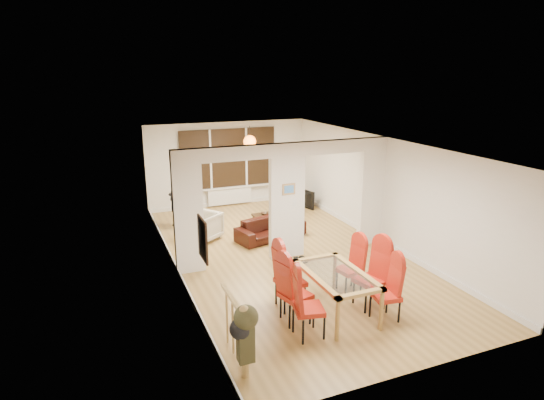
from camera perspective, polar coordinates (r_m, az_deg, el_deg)
floor at (r=10.48m, az=1.81°, el=-7.00°), size 5.00×9.00×0.01m
room_walls at (r=10.05m, az=1.87°, el=-0.15°), size 5.00×9.00×2.60m
divider_wall at (r=10.05m, az=1.87°, el=-0.15°), size 5.00×0.18×2.60m
bay_window_blinds at (r=14.07m, az=-5.48°, el=5.26°), size 3.00×0.08×1.80m
radiator at (r=14.30m, az=-5.31°, el=0.50°), size 1.40×0.08×0.50m
pendant_light at (r=12.98m, az=-2.81°, el=7.33°), size 0.36×0.36×0.36m
stair_newel at (r=6.84m, az=-4.83°, el=-15.16°), size 0.40×1.20×1.10m
wall_poster at (r=7.03m, az=-8.70°, el=-4.88°), size 0.04×0.52×0.67m
pillar_photo at (r=9.88m, az=2.12°, el=1.37°), size 0.30×0.03×0.25m
dining_table at (r=8.08m, az=8.01°, el=-11.47°), size 0.91×1.62×0.76m
dining_chair_la at (r=7.31m, az=4.66°, el=-12.89°), size 0.53×0.53×1.12m
dining_chair_lb at (r=7.69m, az=2.97°, el=-11.25°), size 0.55×0.55×1.13m
dining_chair_lc at (r=8.10m, az=2.33°, el=-9.64°), size 0.50×0.50×1.17m
dining_chair_ra at (r=7.97m, az=14.09°, el=-11.04°), size 0.48×0.48×1.06m
dining_chair_rb at (r=8.31m, az=12.20°, el=-9.32°), size 0.56×0.56×1.17m
dining_chair_rc at (r=8.80m, az=9.71°, el=-8.23°), size 0.48×0.48×1.02m
sofa at (r=11.45m, az=-0.18°, el=-3.57°), size 1.90×1.12×0.52m
armchair at (r=11.46m, az=-8.70°, el=-3.27°), size 1.06×1.06×0.70m
person at (r=12.36m, az=-11.96°, el=0.34°), size 0.65×0.47×1.68m
television at (r=14.06m, az=3.63°, el=0.20°), size 0.99×0.36×0.57m
coffee_table at (r=12.73m, az=-0.14°, el=-2.25°), size 1.03×0.60×0.23m
bottle at (r=12.74m, az=0.72°, el=-1.01°), size 0.07×0.07×0.30m
bowl at (r=12.64m, az=-0.88°, el=-1.71°), size 0.22×0.22×0.06m
shoes at (r=10.14m, az=3.59°, el=-7.54°), size 0.23×0.25×0.10m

